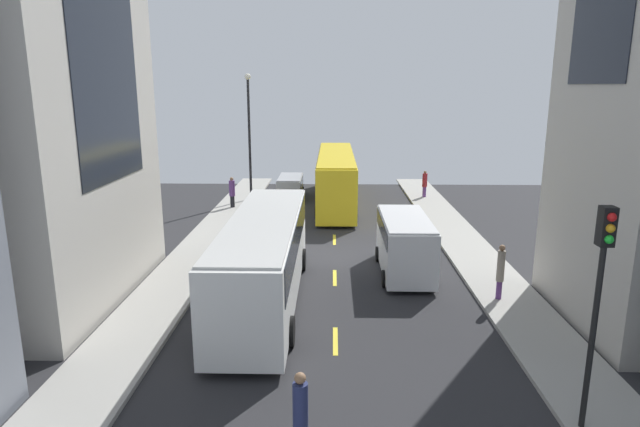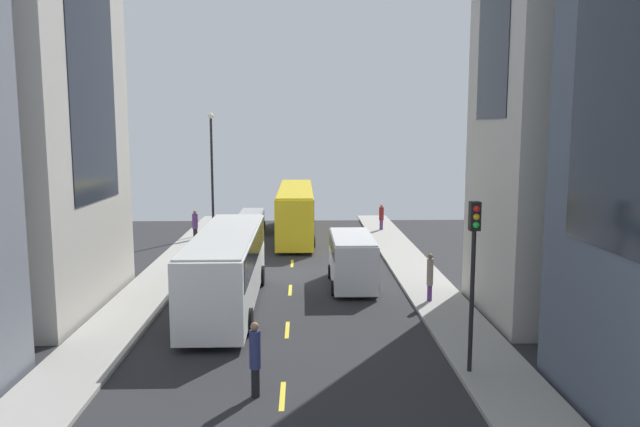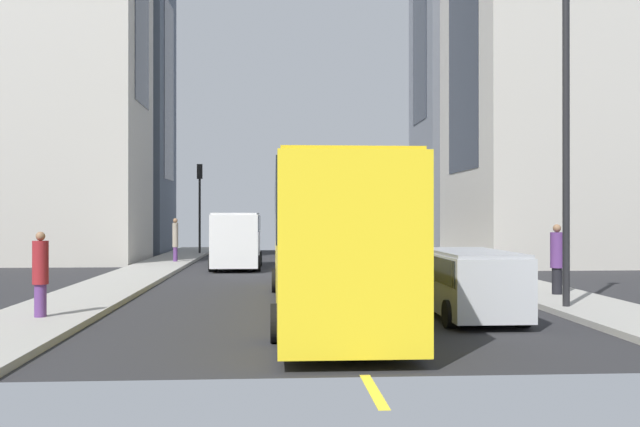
% 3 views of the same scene
% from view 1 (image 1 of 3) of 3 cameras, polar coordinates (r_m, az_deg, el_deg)
% --- Properties ---
extents(ground_plane, '(40.22, 40.22, 0.00)m').
position_cam_1_polar(ground_plane, '(26.61, 1.55, -4.59)').
color(ground_plane, '#28282B').
extents(sidewalk_west, '(2.56, 44.00, 0.15)m').
position_cam_1_polar(sidewalk_west, '(27.41, -12.92, -4.23)').
color(sidewalk_west, '#9E9B93').
rests_on(sidewalk_west, ground).
extents(sidewalk_east, '(2.56, 44.00, 0.15)m').
position_cam_1_polar(sidewalk_east, '(27.48, 15.99, -4.37)').
color(sidewalk_east, '#9E9B93').
rests_on(sidewalk_east, ground).
extents(lane_stripe_2, '(0.16, 2.00, 0.01)m').
position_cam_1_polar(lane_stripe_2, '(18.25, 1.64, -13.31)').
color(lane_stripe_2, yellow).
rests_on(lane_stripe_2, ground).
extents(lane_stripe_3, '(0.16, 2.00, 0.01)m').
position_cam_1_polar(lane_stripe_3, '(23.77, 1.57, -6.81)').
color(lane_stripe_3, yellow).
rests_on(lane_stripe_3, ground).
extents(lane_stripe_4, '(0.16, 2.00, 0.01)m').
position_cam_1_polar(lane_stripe_4, '(29.47, 1.53, -2.78)').
color(lane_stripe_4, yellow).
rests_on(lane_stripe_4, ground).
extents(lane_stripe_5, '(0.16, 2.00, 0.01)m').
position_cam_1_polar(lane_stripe_5, '(35.28, 1.51, -0.08)').
color(lane_stripe_5, yellow).
rests_on(lane_stripe_5, ground).
extents(lane_stripe_6, '(0.16, 2.00, 0.01)m').
position_cam_1_polar(lane_stripe_6, '(41.14, 1.49, 1.86)').
color(lane_stripe_6, yellow).
rests_on(lane_stripe_6, ground).
extents(lane_stripe_7, '(0.16, 2.00, 0.01)m').
position_cam_1_polar(lane_stripe_7, '(47.03, 1.47, 3.32)').
color(lane_stripe_7, yellow).
rests_on(lane_stripe_7, ground).
extents(building_west_1, '(7.25, 10.27, 21.08)m').
position_cam_1_polar(building_west_1, '(23.26, -30.61, 17.37)').
color(building_west_1, '#B7B2A8').
rests_on(building_west_1, ground).
extents(city_bus_white, '(2.81, 11.89, 3.35)m').
position_cam_1_polar(city_bus_white, '(20.76, -5.95, -4.06)').
color(city_bus_white, silver).
rests_on(city_bus_white, ground).
extents(streetcar_yellow, '(2.70, 14.78, 3.59)m').
position_cam_1_polar(streetcar_yellow, '(38.27, 1.69, 4.22)').
color(streetcar_yellow, yellow).
rests_on(streetcar_yellow, ground).
extents(delivery_van_white, '(2.25, 5.47, 2.58)m').
position_cam_1_polar(delivery_van_white, '(24.16, 8.97, -2.87)').
color(delivery_van_white, white).
rests_on(delivery_van_white, ground).
extents(car_silver_0, '(1.88, 4.07, 1.63)m').
position_cam_1_polar(car_silver_0, '(40.32, -3.17, 2.99)').
color(car_silver_0, '#B7BABF').
rests_on(car_silver_0, ground).
extents(pedestrian_crossing_near, '(0.36, 0.36, 1.95)m').
position_cam_1_polar(pedestrian_crossing_near, '(40.72, 11.01, 3.18)').
color(pedestrian_crossing_near, '#593372').
rests_on(pedestrian_crossing_near, ground).
extents(pedestrian_waiting_curb, '(0.29, 0.29, 2.17)m').
position_cam_1_polar(pedestrian_waiting_curb, '(21.88, 18.55, -5.68)').
color(pedestrian_waiting_curb, '#593372').
rests_on(pedestrian_waiting_curb, ground).
extents(pedestrian_walking_far, '(0.34, 0.34, 2.28)m').
position_cam_1_polar(pedestrian_walking_far, '(12.45, -2.08, -20.68)').
color(pedestrian_walking_far, black).
rests_on(pedestrian_walking_far, ground).
extents(pedestrian_crossing_mid, '(0.39, 0.39, 2.06)m').
position_cam_1_polar(pedestrian_crossing_mid, '(36.96, -9.28, 2.32)').
color(pedestrian_crossing_mid, black).
rests_on(pedestrian_crossing_mid, ground).
extents(traffic_light_near_corner, '(0.32, 0.44, 5.47)m').
position_cam_1_polar(traffic_light_near_corner, '(13.80, 27.54, -6.01)').
color(traffic_light_near_corner, black).
rests_on(traffic_light_near_corner, ground).
extents(streetlamp_near, '(0.44, 0.44, 8.88)m').
position_cam_1_polar(streetlamp_near, '(38.97, -7.51, 9.18)').
color(streetlamp_near, black).
rests_on(streetlamp_near, ground).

